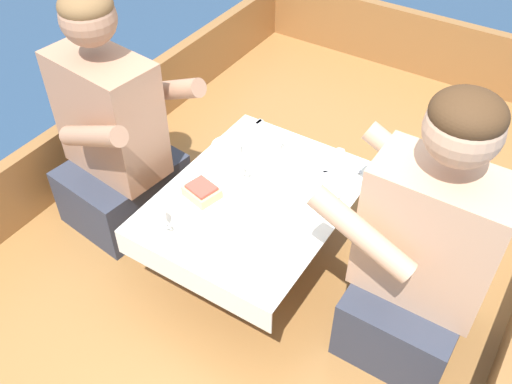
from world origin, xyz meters
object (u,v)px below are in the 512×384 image
at_px(person_starboard, 423,256).
at_px(coffee_cup_starboard, 155,219).
at_px(coffee_cup_port, 236,168).
at_px(person_port, 115,139).
at_px(sandwich, 202,191).

relative_size(person_starboard, coffee_cup_starboard, 9.20).
xyz_separation_m(coffee_cup_port, coffee_cup_starboard, (-0.08, -0.37, 0.01)).
xyz_separation_m(person_starboard, coffee_cup_port, (-0.73, 0.06, -0.02)).
distance_m(person_port, person_starboard, 1.22).
xyz_separation_m(person_starboard, coffee_cup_starboard, (-0.81, -0.31, -0.02)).
distance_m(person_starboard, coffee_cup_port, 0.74).
bearing_deg(person_port, sandwich, 0.58).
bearing_deg(coffee_cup_starboard, sandwich, 76.35).
relative_size(sandwich, coffee_cup_starboard, 1.24).
bearing_deg(person_starboard, person_port, 3.40).
height_order(coffee_cup_port, coffee_cup_starboard, coffee_cup_starboard).
xyz_separation_m(person_port, person_starboard, (1.21, 0.07, 0.01)).
distance_m(person_starboard, coffee_cup_starboard, 0.87).
height_order(sandwich, coffee_cup_port, sandwich).
distance_m(person_port, coffee_cup_port, 0.50).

